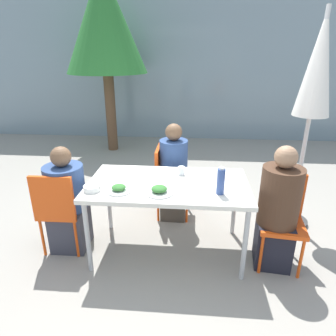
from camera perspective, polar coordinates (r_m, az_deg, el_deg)
ground_plane at (r=3.21m, az=0.00°, el=-15.25°), size 24.00×24.00×0.00m
building_facade at (r=6.88m, az=3.09°, el=18.11°), size 10.00×0.20×3.00m
dining_table at (r=2.84m, az=0.00°, el=-3.89°), size 1.51×0.84×0.76m
chair_left at (r=3.11m, az=-20.04°, el=-6.90°), size 0.40×0.40×0.87m
person_left at (r=3.16m, az=-18.63°, el=-6.38°), size 0.38×0.38×1.09m
chair_right at (r=3.01m, az=20.77°, el=-8.00°), size 0.44×0.44×0.87m
person_right at (r=2.91m, az=20.14°, el=-7.95°), size 0.36×0.36×1.18m
chair_far at (r=3.58m, az=-0.18°, el=-1.66°), size 0.41×0.41×0.87m
person_far at (r=3.51m, az=1.04°, el=-1.37°), size 0.32×0.32×1.17m
closed_umbrella at (r=3.41m, az=26.51°, el=15.72°), size 0.36×0.36×2.31m
plate_0 at (r=2.68m, az=-9.35°, el=-3.96°), size 0.22×0.22×0.06m
plate_1 at (r=2.61m, az=-1.68°, el=-4.30°), size 0.25×0.25×0.07m
bottle at (r=2.60m, az=10.01°, el=-2.48°), size 0.07×0.07×0.25m
drinking_cup at (r=2.99m, az=2.56°, el=-0.49°), size 0.07×0.07×0.08m
salad_bowl at (r=2.74m, az=-14.28°, el=-3.74°), size 0.15×0.15×0.05m
tree_behind_left at (r=6.04m, az=-12.03°, el=25.59°), size 1.50×1.50×3.30m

